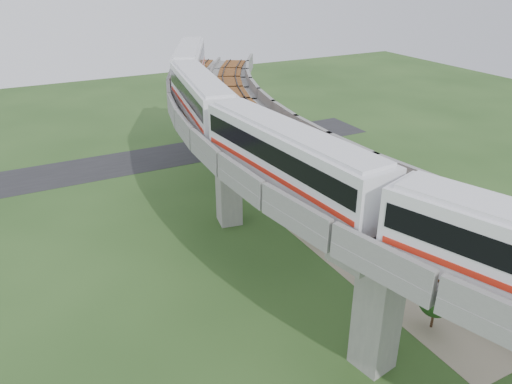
# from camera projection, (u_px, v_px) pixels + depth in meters

# --- Properties ---
(ground) EXTENTS (160.00, 160.00, 0.00)m
(ground) POSITION_uv_depth(u_px,v_px,m) (275.00, 280.00, 38.79)
(ground) COLOR #27451B
(ground) RESTS_ON ground
(dirt_lot) EXTENTS (18.00, 26.00, 0.04)m
(dirt_lot) POSITION_uv_depth(u_px,v_px,m) (427.00, 248.00, 43.05)
(dirt_lot) COLOR gray
(dirt_lot) RESTS_ON ground
(asphalt_road) EXTENTS (60.00, 8.00, 0.03)m
(asphalt_road) POSITION_uv_depth(u_px,v_px,m) (158.00, 157.00, 62.89)
(asphalt_road) COLOR #232326
(asphalt_road) RESTS_ON ground
(viaduct) EXTENTS (19.58, 73.98, 11.40)m
(viaduct) POSITION_uv_depth(u_px,v_px,m) (323.00, 164.00, 36.58)
(viaduct) COLOR #99968E
(viaduct) RESTS_ON ground
(metro_train) EXTENTS (11.60, 61.30, 3.64)m
(metro_train) POSITION_uv_depth(u_px,v_px,m) (268.00, 120.00, 35.46)
(metro_train) COLOR silver
(metro_train) RESTS_ON ground
(fence) EXTENTS (3.87, 38.73, 1.50)m
(fence) POSITION_uv_depth(u_px,v_px,m) (374.00, 242.00, 42.57)
(fence) COLOR #2D382D
(fence) RESTS_ON ground
(tree_0) EXTENTS (2.36, 2.36, 2.73)m
(tree_0) POSITION_uv_depth(u_px,v_px,m) (270.00, 143.00, 62.57)
(tree_0) COLOR #382314
(tree_0) RESTS_ON ground
(tree_1) EXTENTS (2.99, 2.99, 3.31)m
(tree_1) POSITION_uv_depth(u_px,v_px,m) (275.00, 172.00, 53.43)
(tree_1) COLOR #382314
(tree_1) RESTS_ON ground
(tree_2) EXTENTS (2.35, 2.35, 2.97)m
(tree_2) POSITION_uv_depth(u_px,v_px,m) (296.00, 193.00, 48.61)
(tree_2) COLOR #382314
(tree_2) RESTS_ON ground
(tree_3) EXTENTS (2.40, 2.40, 3.03)m
(tree_3) POSITION_uv_depth(u_px,v_px,m) (325.00, 220.00, 43.57)
(tree_3) COLOR #382314
(tree_3) RESTS_ON ground
(tree_4) EXTENTS (1.81, 1.81, 3.09)m
(tree_4) POSITION_uv_depth(u_px,v_px,m) (382.00, 263.00, 36.81)
(tree_4) COLOR #382314
(tree_4) RESTS_ON ground
(tree_5) EXTENTS (2.19, 2.19, 2.97)m
(tree_5) POSITION_uv_depth(u_px,v_px,m) (435.00, 303.00, 32.99)
(tree_5) COLOR #382314
(tree_5) RESTS_ON ground
(car_white) EXTENTS (3.30, 3.63, 1.20)m
(car_white) POSITION_uv_depth(u_px,v_px,m) (395.00, 260.00, 40.20)
(car_white) COLOR silver
(car_white) RESTS_ON dirt_lot
(car_red) EXTENTS (3.27, 1.76, 1.02)m
(car_red) POSITION_uv_depth(u_px,v_px,m) (434.00, 222.00, 46.30)
(car_red) COLOR maroon
(car_red) RESTS_ON dirt_lot
(car_dark) EXTENTS (4.06, 3.23, 1.10)m
(car_dark) POSITION_uv_depth(u_px,v_px,m) (433.00, 234.00, 44.08)
(car_dark) COLOR black
(car_dark) RESTS_ON dirt_lot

